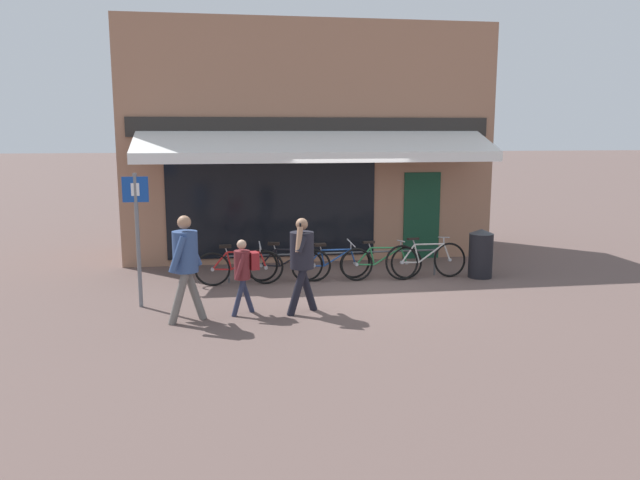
# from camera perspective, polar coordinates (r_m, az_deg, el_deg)

# --- Properties ---
(ground_plane) EXTENTS (160.00, 160.00, 0.00)m
(ground_plane) POSITION_cam_1_polar(r_m,az_deg,el_deg) (12.46, 3.99, -4.40)
(ground_plane) COLOR brown
(shop_front) EXTENTS (8.83, 4.48, 5.60)m
(shop_front) POSITION_cam_1_polar(r_m,az_deg,el_deg) (16.06, -1.40, 8.93)
(shop_front) COLOR #9E7056
(shop_front) RESTS_ON ground_plane
(bike_rack_rail) EXTENTS (4.51, 0.04, 0.57)m
(bike_rack_rail) POSITION_cam_1_polar(r_m,az_deg,el_deg) (13.10, 1.32, -1.47)
(bike_rack_rail) COLOR #47494F
(bike_rack_rail) RESTS_ON ground_plane
(bicycle_red) EXTENTS (1.78, 0.52, 0.87)m
(bicycle_red) POSITION_cam_1_polar(r_m,az_deg,el_deg) (12.63, -7.40, -2.47)
(bicycle_red) COLOR black
(bicycle_red) RESTS_ON ground_plane
(bicycle_black) EXTENTS (1.79, 0.58, 0.86)m
(bicycle_black) POSITION_cam_1_polar(r_m,az_deg,el_deg) (12.86, -3.01, -2.21)
(bicycle_black) COLOR black
(bicycle_black) RESTS_ON ground_plane
(bicycle_blue) EXTENTS (1.72, 0.52, 0.84)m
(bicycle_blue) POSITION_cam_1_polar(r_m,az_deg,el_deg) (12.98, 1.03, -2.15)
(bicycle_blue) COLOR black
(bicycle_blue) RESTS_ON ground_plane
(bicycle_green) EXTENTS (1.76, 0.52, 0.84)m
(bicycle_green) POSITION_cam_1_polar(r_m,az_deg,el_deg) (13.11, 5.64, -2.04)
(bicycle_green) COLOR black
(bicycle_green) RESTS_ON ground_plane
(bicycle_silver) EXTENTS (1.84, 0.54, 0.90)m
(bicycle_silver) POSITION_cam_1_polar(r_m,az_deg,el_deg) (13.37, 9.64, -1.80)
(bicycle_silver) COLOR black
(bicycle_silver) RESTS_ON ground_plane
(pedestrian_adult) EXTENTS (0.57, 0.70, 1.66)m
(pedestrian_adult) POSITION_cam_1_polar(r_m,az_deg,el_deg) (10.55, -1.66, -1.44)
(pedestrian_adult) COLOR black
(pedestrian_adult) RESTS_ON ground_plane
(pedestrian_child) EXTENTS (0.50, 0.50, 1.30)m
(pedestrian_child) POSITION_cam_1_polar(r_m,az_deg,el_deg) (10.59, -6.97, -2.53)
(pedestrian_child) COLOR #282D47
(pedestrian_child) RESTS_ON ground_plane
(pedestrian_second_adult) EXTENTS (0.63, 0.64, 1.77)m
(pedestrian_second_adult) POSITION_cam_1_polar(r_m,az_deg,el_deg) (10.26, -12.20, -1.62)
(pedestrian_second_adult) COLOR slate
(pedestrian_second_adult) RESTS_ON ground_plane
(litter_bin) EXTENTS (0.51, 0.51, 1.04)m
(litter_bin) POSITION_cam_1_polar(r_m,az_deg,el_deg) (13.64, 14.48, -1.18)
(litter_bin) COLOR black
(litter_bin) RESTS_ON ground_plane
(parking_sign) EXTENTS (0.44, 0.07, 2.37)m
(parking_sign) POSITION_cam_1_polar(r_m,az_deg,el_deg) (11.28, -16.37, 1.24)
(parking_sign) COLOR slate
(parking_sign) RESTS_ON ground_plane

